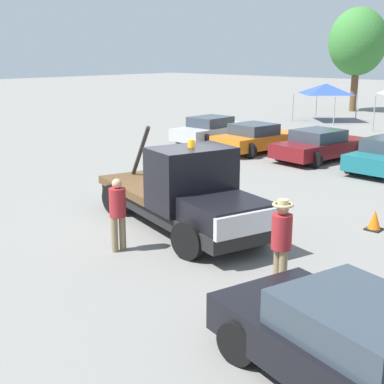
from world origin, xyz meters
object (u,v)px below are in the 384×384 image
at_px(parked_car_silver, 213,130).
at_px(parked_car_maroon, 320,145).
at_px(tree_left, 358,42).
at_px(traffic_cone, 375,221).
at_px(canopy_tent_blue, 326,89).
at_px(tow_truck, 186,196).
at_px(person_near_truck, 281,238).
at_px(person_at_hood, 118,210).
at_px(parked_car_orange, 256,138).
at_px(foreground_car, 370,355).

height_order(parked_car_silver, parked_car_maroon, same).
xyz_separation_m(parked_car_silver, tree_left, (-1.73, 19.09, 4.65)).
bearing_deg(traffic_cone, parked_car_silver, 147.49).
bearing_deg(canopy_tent_blue, tree_left, 101.86).
xyz_separation_m(tow_truck, person_near_truck, (3.83, -1.36, 0.13)).
xyz_separation_m(person_at_hood, tree_left, (-10.40, 32.53, 4.30)).
bearing_deg(parked_car_orange, tow_truck, -145.72).
height_order(person_at_hood, parked_car_silver, person_at_hood).
bearing_deg(parked_car_maroon, canopy_tent_blue, 36.59).
bearing_deg(traffic_cone, foreground_car, -66.18).
height_order(tow_truck, parked_car_maroon, tow_truck).
height_order(parked_car_maroon, traffic_cone, parked_car_maroon).
distance_m(person_at_hood, canopy_tent_blue, 26.87).
distance_m(person_at_hood, parked_car_orange, 13.76).
xyz_separation_m(canopy_tent_blue, traffic_cone, (12.63, -19.81, -1.90)).
relative_size(foreground_car, parked_car_silver, 1.10).
bearing_deg(canopy_tent_blue, foreground_car, -59.57).
distance_m(person_near_truck, person_at_hood, 4.06).
distance_m(parked_car_orange, tree_left, 21.01).
bearing_deg(person_near_truck, parked_car_silver, 71.87).
distance_m(tow_truck, person_at_hood, 2.13).
height_order(foreground_car, canopy_tent_blue, canopy_tent_blue).
bearing_deg(tow_truck, tree_left, 124.78).
height_order(foreground_car, tree_left, tree_left).
bearing_deg(tow_truck, traffic_cone, 59.16).
bearing_deg(tree_left, tow_truck, -70.87).
relative_size(tow_truck, person_at_hood, 3.73).
bearing_deg(foreground_car, person_near_truck, 157.90).
xyz_separation_m(parked_car_silver, traffic_cone, (12.41, -7.91, -0.40)).
xyz_separation_m(parked_car_orange, traffic_cone, (9.08, -7.15, -0.39)).
bearing_deg(person_at_hood, canopy_tent_blue, -62.09).
relative_size(foreground_car, canopy_tent_blue, 1.66).
relative_size(parked_car_orange, traffic_cone, 8.06).
xyz_separation_m(person_at_hood, traffic_cone, (3.74, 5.53, -0.75)).
bearing_deg(person_near_truck, foreground_car, -99.69).
bearing_deg(person_at_hood, tree_left, -63.70).
height_order(canopy_tent_blue, tree_left, tree_left).
bearing_deg(tow_truck, canopy_tent_blue, 126.92).
relative_size(person_near_truck, parked_car_silver, 0.39).
distance_m(person_at_hood, parked_car_maroon, 13.15).
height_order(tow_truck, parked_car_silver, tow_truck).
distance_m(tow_truck, traffic_cone, 5.00).
bearing_deg(parked_car_orange, canopy_tent_blue, 22.48).
relative_size(tow_truck, parked_car_maroon, 1.33).
bearing_deg(foreground_car, canopy_tent_blue, 134.95).
xyz_separation_m(foreground_car, traffic_cone, (-3.02, 6.84, -0.40)).
height_order(tow_truck, person_at_hood, tow_truck).
bearing_deg(parked_car_silver, foreground_car, -134.05).
relative_size(person_near_truck, person_at_hood, 1.06).
xyz_separation_m(foreground_car, person_near_truck, (-2.78, 2.07, 0.44)).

